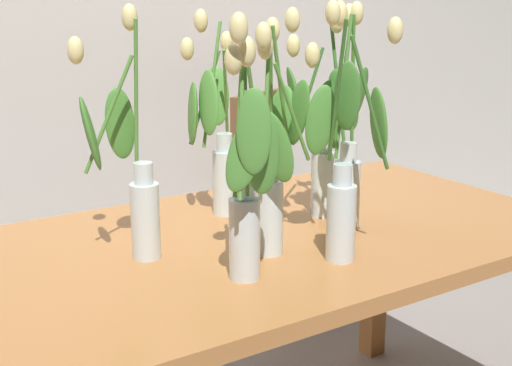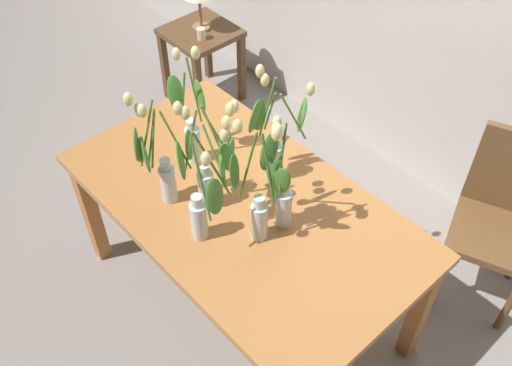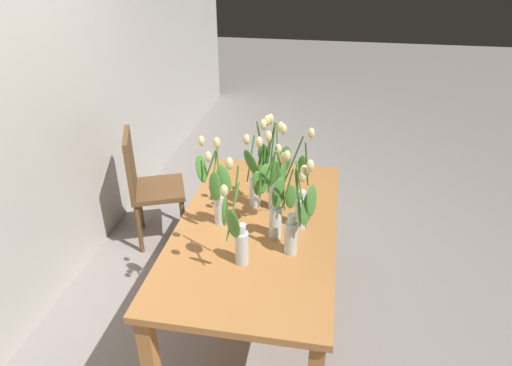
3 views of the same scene
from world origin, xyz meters
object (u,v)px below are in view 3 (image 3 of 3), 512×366
(tulip_vase_4, at_px, (217,193))
(tulip_vase_5, at_px, (273,177))
(dining_table, at_px, (257,237))
(tulip_vase_2, at_px, (296,216))
(tulip_vase_3, at_px, (256,179))
(tulip_vase_1, at_px, (274,198))
(tulip_vase_0, at_px, (299,196))
(dining_chair, at_px, (147,182))
(tulip_vase_6, at_px, (238,235))

(tulip_vase_4, height_order, tulip_vase_5, tulip_vase_5)
(dining_table, bearing_deg, tulip_vase_5, -17.86)
(dining_table, height_order, tulip_vase_2, tulip_vase_2)
(tulip_vase_4, bearing_deg, tulip_vase_3, -38.25)
(dining_table, relative_size, tulip_vase_3, 2.77)
(tulip_vase_1, xyz_separation_m, tulip_vase_2, (-0.16, -0.13, 0.00))
(tulip_vase_0, bearing_deg, dining_chair, 60.88)
(dining_chair, bearing_deg, tulip_vase_3, -119.10)
(dining_table, relative_size, tulip_vase_1, 2.80)
(tulip_vase_2, distance_m, tulip_vase_4, 0.49)
(tulip_vase_5, bearing_deg, dining_table, 162.14)
(tulip_vase_0, xyz_separation_m, dining_chair, (0.68, 1.22, -0.40))
(dining_chair, bearing_deg, tulip_vase_6, -138.72)
(tulip_vase_0, height_order, tulip_vase_6, tulip_vase_0)
(tulip_vase_2, height_order, tulip_vase_3, tulip_vase_3)
(tulip_vase_3, height_order, dining_chair, tulip_vase_3)
(dining_table, xyz_separation_m, tulip_vase_0, (0.05, -0.23, 0.28))
(dining_table, distance_m, tulip_vase_0, 0.36)
(tulip_vase_0, distance_m, tulip_vase_1, 0.17)
(tulip_vase_0, relative_size, tulip_vase_1, 1.03)
(dining_table, relative_size, tulip_vase_6, 2.76)
(tulip_vase_3, relative_size, tulip_vase_4, 1.02)
(tulip_vase_2, xyz_separation_m, tulip_vase_3, (0.42, 0.27, -0.04))
(dining_table, bearing_deg, tulip_vase_2, -133.79)
(tulip_vase_5, bearing_deg, tulip_vase_2, -156.92)
(tulip_vase_3, bearing_deg, tulip_vase_5, -96.92)
(tulip_vase_2, relative_size, tulip_vase_6, 0.98)
(tulip_vase_1, height_order, tulip_vase_4, tulip_vase_1)
(dining_table, bearing_deg, dining_chair, 53.79)
(tulip_vase_2, height_order, tulip_vase_4, tulip_vase_2)
(tulip_vase_1, bearing_deg, tulip_vase_4, 84.71)
(tulip_vase_2, distance_m, tulip_vase_5, 0.44)
(tulip_vase_4, xyz_separation_m, dining_chair, (0.76, 0.77, -0.42))
(tulip_vase_0, bearing_deg, dining_table, 102.09)
(tulip_vase_1, distance_m, tulip_vase_6, 0.33)
(dining_chair, bearing_deg, tulip_vase_5, -117.30)
(tulip_vase_5, height_order, tulip_vase_6, tulip_vase_5)
(tulip_vase_3, relative_size, tulip_vase_6, 0.99)
(tulip_vase_1, bearing_deg, tulip_vase_5, 9.22)
(tulip_vase_5, bearing_deg, dining_chair, 62.70)
(tulip_vase_1, bearing_deg, tulip_vase_3, 28.01)
(tulip_vase_0, height_order, tulip_vase_3, tulip_vase_0)
(dining_chair, bearing_deg, tulip_vase_1, -125.90)
(tulip_vase_0, xyz_separation_m, tulip_vase_2, (-0.27, -0.01, 0.04))
(tulip_vase_6, bearing_deg, tulip_vase_0, -31.62)
(tulip_vase_3, relative_size, tulip_vase_5, 0.99)
(tulip_vase_2, relative_size, tulip_vase_3, 0.99)
(tulip_vase_1, height_order, tulip_vase_2, tulip_vase_1)
(tulip_vase_2, height_order, dining_chair, tulip_vase_2)
(tulip_vase_2, relative_size, tulip_vase_5, 0.97)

